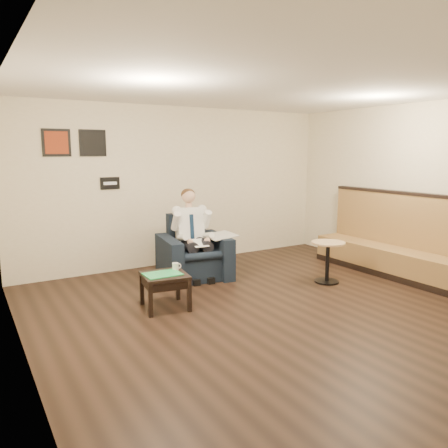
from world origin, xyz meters
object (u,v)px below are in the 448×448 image
smartphone (165,270)px  banquette (387,234)px  armchair (194,247)px  coffee_mug (175,267)px  green_folder (163,274)px  cafe_table (327,262)px  side_table (165,291)px  seated_man (196,237)px

smartphone → banquette: banquette is taller
armchair → coffee_mug: bearing=-120.0°
green_folder → cafe_table: (2.65, -0.25, -0.14)m
side_table → green_folder: 0.24m
armchair → green_folder: bearing=-124.4°
seated_man → green_folder: (-1.00, -0.96, -0.22)m
green_folder → smartphone: bearing=57.5°
smartphone → side_table: bearing=-97.4°
side_table → smartphone: 0.29m
cafe_table → green_folder: bearing=174.7°
seated_man → armchair: bearing=90.0°
banquette → cafe_table: bearing=174.8°
smartphone → cafe_table: 2.58m
green_folder → seated_man: bearing=43.9°
coffee_mug → green_folder: bearing=-154.9°
side_table → coffee_mug: 0.35m
armchair → green_folder: 1.49m
green_folder → cafe_table: cafe_table is taller
armchair → seated_man: seated_man is taller
side_table → banquette: banquette is taller
green_folder → coffee_mug: size_ratio=4.74×
green_folder → banquette: 3.90m
armchair → banquette: size_ratio=0.39×
coffee_mug → smartphone: 0.15m
armchair → cafe_table: bearing=-30.6°
seated_man → green_folder: seated_man is taller
green_folder → coffee_mug: coffee_mug is taller
seated_man → banquette: seated_man is taller
seated_man → cafe_table: size_ratio=2.12×
armchair → seated_man: (-0.02, -0.13, 0.18)m
seated_man → coffee_mug: size_ratio=14.07×
cafe_table → armchair: bearing=140.8°
cafe_table → banquette: bearing=-5.2°
armchair → coffee_mug: 1.25m
armchair → green_folder: (-1.02, -1.09, -0.03)m
cafe_table → seated_man: bearing=143.9°
seated_man → coffee_mug: bearing=-123.3°
armchair → cafe_table: armchair is taller
green_folder → coffee_mug: 0.26m
armchair → banquette: bearing=-18.2°
coffee_mug → side_table: bearing=-154.9°
side_table → green_folder: bearing=-154.9°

